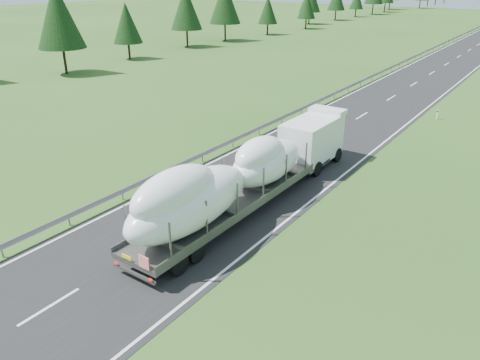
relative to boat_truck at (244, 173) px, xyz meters
The scene contains 3 objects.
ground 4.46m from the boat_truck, 118.80° to the right, with size 400.00×400.00×0.00m, color #284A18.
guardrail 96.95m from the boat_truck, 94.20° to the left, with size 0.10×400.00×0.76m.
boat_truck is the anchor object (origin of this frame).
Camera 1 is at (16.00, -17.63, 13.16)m, focal length 35.00 mm.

